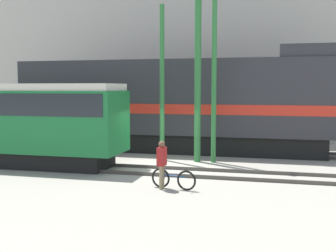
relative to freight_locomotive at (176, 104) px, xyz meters
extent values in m
plane|color=#9E998C|center=(0.46, -4.53, -2.55)|extent=(120.00, 120.00, 0.00)
cube|color=#47423D|center=(0.46, -6.48, -2.48)|extent=(60.00, 0.07, 0.14)
cube|color=#47423D|center=(0.46, -5.04, -2.48)|extent=(60.00, 0.07, 0.14)
cube|color=#47423D|center=(0.46, -0.72, -2.48)|extent=(60.00, 0.07, 0.14)
cube|color=#47423D|center=(0.46, 0.72, -2.48)|extent=(60.00, 0.07, 0.14)
cube|color=#B7B2A8|center=(0.46, 8.74, 5.31)|extent=(36.47, 6.00, 15.71)
cube|color=black|center=(-0.13, 0.00, -2.05)|extent=(15.51, 2.55, 1.00)
cube|color=#2D2D33|center=(-0.13, 0.00, 0.37)|extent=(16.86, 3.00, 3.84)
cube|color=red|center=(-0.13, 0.00, -0.20)|extent=(16.52, 3.04, 0.50)
cube|color=#2D2D33|center=(6.79, 0.00, 2.60)|extent=(3.00, 2.85, 0.60)
cube|color=black|center=(-5.98, -5.76, -2.20)|extent=(8.71, 2.00, 0.70)
cube|color=#196B33|center=(-5.98, -5.76, -0.56)|extent=(9.90, 2.50, 2.58)
cube|color=#1E2328|center=(-5.98, -5.76, 0.18)|extent=(9.51, 2.54, 0.90)
cube|color=beige|center=(-5.98, -5.76, 0.88)|extent=(9.70, 2.38, 0.30)
torus|color=black|center=(2.33, -8.42, -2.21)|extent=(0.68, 0.19, 0.68)
torus|color=black|center=(1.39, -8.24, -2.21)|extent=(0.68, 0.19, 0.68)
cylinder|color=#1E4C99|center=(1.86, -8.33, -2.09)|extent=(0.80, 0.18, 0.04)
cylinder|color=#1E4C99|center=(1.54, -8.27, -2.06)|extent=(0.03, 0.03, 0.31)
cylinder|color=#262626|center=(2.33, -8.42, -1.82)|extent=(0.10, 0.44, 0.02)
cylinder|color=#8C7A5B|center=(1.49, -8.33, -2.15)|extent=(0.11, 0.11, 0.80)
cylinder|color=#8C7A5B|center=(1.46, -8.49, -2.15)|extent=(0.11, 0.11, 0.80)
cube|color=maroon|center=(1.47, -8.41, -1.44)|extent=(0.28, 0.39, 0.62)
sphere|color=brown|center=(1.47, -8.41, -1.02)|extent=(0.22, 0.22, 0.22)
cylinder|color=#2D7238|center=(0.00, -2.88, 1.07)|extent=(0.22, 0.22, 7.23)
cylinder|color=#2D7238|center=(1.68, -2.88, 1.57)|extent=(0.30, 0.30, 8.24)
cylinder|color=#2D7238|center=(2.43, -2.88, 2.09)|extent=(0.22, 0.22, 9.28)
camera|label=1|loc=(5.13, -21.89, 0.87)|focal=45.00mm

